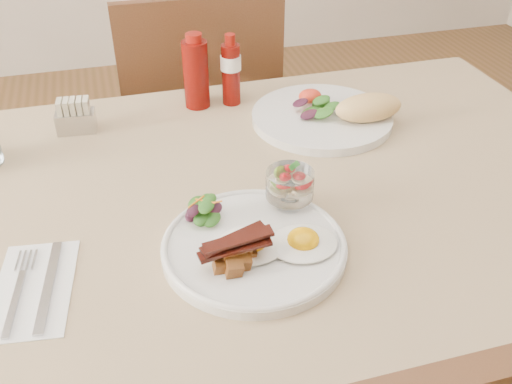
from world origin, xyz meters
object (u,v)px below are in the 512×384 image
(fruit_cup, at_px, (290,184))
(main_plate, at_px, (254,247))
(ketchup_bottle, at_px, (196,73))
(sugar_caddy, at_px, (75,117))
(chair_far, at_px, (199,127))
(table, at_px, (263,226))
(second_plate, at_px, (333,114))
(hot_sauce_bottle, at_px, (231,71))

(fruit_cup, bearing_deg, main_plate, -136.98)
(ketchup_bottle, height_order, sugar_caddy, ketchup_bottle)
(chair_far, xyz_separation_m, fruit_cup, (0.02, -0.75, 0.29))
(sugar_caddy, bearing_deg, fruit_cup, -43.78)
(table, relative_size, second_plate, 4.38)
(chair_far, distance_m, second_plate, 0.57)
(second_plate, height_order, hot_sauce_bottle, hot_sauce_bottle)
(fruit_cup, bearing_deg, hot_sauce_bottle, 89.01)
(second_plate, bearing_deg, main_plate, -127.33)
(hot_sauce_bottle, relative_size, sugar_caddy, 1.94)
(fruit_cup, distance_m, second_plate, 0.34)
(table, xyz_separation_m, sugar_caddy, (-0.31, 0.30, 0.12))
(second_plate, bearing_deg, ketchup_bottle, 149.07)
(main_plate, bearing_deg, sugar_caddy, 118.37)
(main_plate, xyz_separation_m, hot_sauce_bottle, (0.09, 0.50, 0.07))
(chair_far, height_order, fruit_cup, chair_far)
(chair_far, bearing_deg, ketchup_bottle, -99.11)
(fruit_cup, bearing_deg, second_plate, 55.79)
(table, height_order, hot_sauce_bottle, hot_sauce_bottle)
(main_plate, bearing_deg, ketchup_bottle, 88.66)
(sugar_caddy, bearing_deg, main_plate, -55.84)
(main_plate, height_order, hot_sauce_bottle, hot_sauce_bottle)
(main_plate, xyz_separation_m, fruit_cup, (0.08, 0.07, 0.05))
(main_plate, xyz_separation_m, second_plate, (0.27, 0.35, 0.01))
(chair_far, distance_m, hot_sauce_bottle, 0.44)
(main_plate, xyz_separation_m, sugar_caddy, (-0.25, 0.46, 0.02))
(chair_far, distance_m, main_plate, 0.86)
(main_plate, bearing_deg, second_plate, 52.67)
(fruit_cup, bearing_deg, chair_far, 91.32)
(main_plate, distance_m, sugar_caddy, 0.52)
(table, xyz_separation_m, ketchup_bottle, (-0.05, 0.35, 0.17))
(chair_far, relative_size, hot_sauce_bottle, 5.90)
(second_plate, bearing_deg, chair_far, 113.73)
(chair_far, xyz_separation_m, sugar_caddy, (-0.31, -0.36, 0.26))
(fruit_cup, height_order, sugar_caddy, fruit_cup)
(table, bearing_deg, main_plate, -111.27)
(table, relative_size, hot_sauce_bottle, 8.44)
(table, distance_m, sugar_caddy, 0.45)
(ketchup_bottle, bearing_deg, second_plate, -30.93)
(fruit_cup, relative_size, second_plate, 0.26)
(table, height_order, main_plate, main_plate)
(second_plate, relative_size, sugar_caddy, 3.74)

